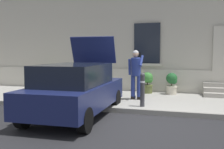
{
  "coord_description": "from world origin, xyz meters",
  "views": [
    {
      "loc": [
        1.34,
        -6.77,
        1.83
      ],
      "look_at": [
        -1.16,
        1.6,
        1.1
      ],
      "focal_mm": 43.01,
      "sensor_mm": 36.0,
      "label": 1
    }
  ],
  "objects_px": {
    "person_on_phone": "(136,71)",
    "planter_terracotta": "(43,79)",
    "planter_olive": "(148,82)",
    "planter_cream": "(172,83)",
    "hatchback_car_navy": "(76,89)",
    "planter_charcoal": "(94,80)",
    "bollard_near_person": "(142,88)"
  },
  "relations": [
    {
      "from": "bollard_near_person",
      "to": "planter_charcoal",
      "type": "relative_size",
      "value": 1.22
    },
    {
      "from": "planter_terracotta",
      "to": "planter_olive",
      "type": "bearing_deg",
      "value": 1.57
    },
    {
      "from": "planter_terracotta",
      "to": "person_on_phone",
      "type": "bearing_deg",
      "value": -17.69
    },
    {
      "from": "hatchback_car_navy",
      "to": "planter_terracotta",
      "type": "xyz_separation_m",
      "value": [
        -3.38,
        3.88,
        -0.19
      ]
    },
    {
      "from": "hatchback_car_navy",
      "to": "planter_cream",
      "type": "distance_m",
      "value": 4.63
    },
    {
      "from": "hatchback_car_navy",
      "to": "planter_charcoal",
      "type": "distance_m",
      "value": 4.25
    },
    {
      "from": "bollard_near_person",
      "to": "planter_cream",
      "type": "relative_size",
      "value": 1.22
    },
    {
      "from": "hatchback_car_navy",
      "to": "bollard_near_person",
      "type": "height_order",
      "value": "hatchback_car_navy"
    },
    {
      "from": "planter_olive",
      "to": "hatchback_car_navy",
      "type": "bearing_deg",
      "value": -109.08
    },
    {
      "from": "person_on_phone",
      "to": "planter_cream",
      "type": "height_order",
      "value": "person_on_phone"
    },
    {
      "from": "planter_terracotta",
      "to": "planter_olive",
      "type": "distance_m",
      "value": 4.77
    },
    {
      "from": "planter_charcoal",
      "to": "planter_cream",
      "type": "distance_m",
      "value": 3.36
    },
    {
      "from": "hatchback_car_navy",
      "to": "planter_olive",
      "type": "xyz_separation_m",
      "value": [
        1.39,
        4.01,
        -0.19
      ]
    },
    {
      "from": "planter_cream",
      "to": "planter_olive",
      "type": "bearing_deg",
      "value": 177.74
    },
    {
      "from": "planter_charcoal",
      "to": "planter_terracotta",
      "type": "bearing_deg",
      "value": -174.03
    },
    {
      "from": "planter_olive",
      "to": "bollard_near_person",
      "type": "bearing_deg",
      "value": -84.32
    },
    {
      "from": "planter_charcoal",
      "to": "planter_olive",
      "type": "height_order",
      "value": "same"
    },
    {
      "from": "person_on_phone",
      "to": "planter_cream",
      "type": "bearing_deg",
      "value": 62.67
    },
    {
      "from": "planter_terracotta",
      "to": "planter_olive",
      "type": "height_order",
      "value": "same"
    },
    {
      "from": "hatchback_car_navy",
      "to": "bollard_near_person",
      "type": "relative_size",
      "value": 3.93
    },
    {
      "from": "person_on_phone",
      "to": "planter_charcoal",
      "type": "relative_size",
      "value": 2.03
    },
    {
      "from": "planter_charcoal",
      "to": "planter_olive",
      "type": "bearing_deg",
      "value": -2.84
    },
    {
      "from": "bollard_near_person",
      "to": "planter_olive",
      "type": "height_order",
      "value": "bollard_near_person"
    },
    {
      "from": "bollard_near_person",
      "to": "planter_cream",
      "type": "distance_m",
      "value": 2.81
    },
    {
      "from": "hatchback_car_navy",
      "to": "planter_terracotta",
      "type": "bearing_deg",
      "value": 131.01
    },
    {
      "from": "person_on_phone",
      "to": "planter_terracotta",
      "type": "xyz_separation_m",
      "value": [
        -4.59,
        1.46,
        -0.55
      ]
    },
    {
      "from": "planter_terracotta",
      "to": "planter_charcoal",
      "type": "distance_m",
      "value": 2.4
    },
    {
      "from": "planter_charcoal",
      "to": "hatchback_car_navy",
      "type": "bearing_deg",
      "value": -76.47
    },
    {
      "from": "person_on_phone",
      "to": "planter_terracotta",
      "type": "height_order",
      "value": "person_on_phone"
    },
    {
      "from": "hatchback_car_navy",
      "to": "planter_cream",
      "type": "xyz_separation_m",
      "value": [
        2.36,
        3.98,
        -0.19
      ]
    },
    {
      "from": "planter_olive",
      "to": "planter_cream",
      "type": "relative_size",
      "value": 1.0
    },
    {
      "from": "planter_terracotta",
      "to": "planter_charcoal",
      "type": "height_order",
      "value": "same"
    }
  ]
}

